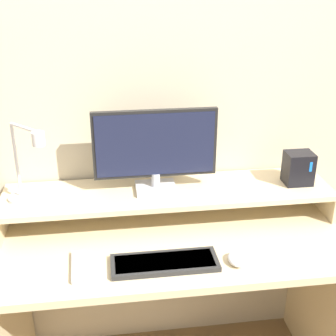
{
  "coord_description": "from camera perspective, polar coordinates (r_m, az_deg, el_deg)",
  "views": [
    {
      "loc": [
        -0.24,
        -1.22,
        1.76
      ],
      "look_at": [
        -0.02,
        0.35,
        1.05
      ],
      "focal_mm": 50.0,
      "sensor_mm": 36.0,
      "label": 1
    }
  ],
  "objects": [
    {
      "name": "wall_back",
      "position": [
        1.96,
        -0.68,
        9.09
      ],
      "size": [
        6.0,
        0.05,
        2.5
      ],
      "color": "beige",
      "rests_on": "ground_plane"
    },
    {
      "name": "desk",
      "position": [
        1.96,
        0.75,
        -13.83
      ],
      "size": [
        1.35,
        0.63,
        0.77
      ],
      "color": "beige",
      "rests_on": "ground_plane"
    },
    {
      "name": "monitor_shelf",
      "position": [
        1.93,
        0.07,
        -3.17
      ],
      "size": [
        1.35,
        0.3,
        0.13
      ],
      "color": "beige",
      "rests_on": "desk"
    },
    {
      "name": "monitor",
      "position": [
        1.85,
        -1.57,
        2.4
      ],
      "size": [
        0.49,
        0.13,
        0.34
      ],
      "color": "#BCBCC1",
      "rests_on": "monitor_shelf"
    },
    {
      "name": "desk_lamp",
      "position": [
        1.83,
        -16.86,
        0.02
      ],
      "size": [
        0.18,
        0.18,
        0.32
      ],
      "color": "silver",
      "rests_on": "monitor_shelf"
    },
    {
      "name": "router_dock",
      "position": [
        2.02,
        15.61,
        -0.01
      ],
      "size": [
        0.11,
        0.1,
        0.14
      ],
      "color": "black",
      "rests_on": "monitor_shelf"
    },
    {
      "name": "keyboard",
      "position": [
        1.69,
        -0.41,
        -11.46
      ],
      "size": [
        0.38,
        0.14,
        0.02
      ],
      "color": "#282828",
      "rests_on": "desk"
    },
    {
      "name": "mouse",
      "position": [
        1.71,
        8.39,
        -10.9
      ],
      "size": [
        0.06,
        0.09,
        0.03
      ],
      "color": "white",
      "rests_on": "desk"
    },
    {
      "name": "remote_control",
      "position": [
        1.7,
        -10.97,
        -11.72
      ],
      "size": [
        0.05,
        0.18,
        0.02
      ],
      "color": "#99999E",
      "rests_on": "desk"
    }
  ]
}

